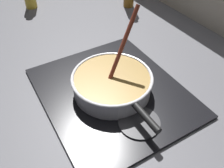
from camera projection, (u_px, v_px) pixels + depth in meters
The scene contains 5 objects.
ground at pixel (89, 117), 0.82m from camera, with size 2.40×1.60×0.04m, color #4C4C51.
hob_plate at pixel (112, 92), 0.88m from camera, with size 0.56×0.48×0.01m, color black.
burner_ring at pixel (112, 90), 0.87m from camera, with size 0.19×0.19×0.01m, color #592D0C.
spare_burner at pixel (139, 122), 0.76m from camera, with size 0.13×0.13×0.01m, color #262628.
cooking_pan at pixel (112, 83), 0.85m from camera, with size 0.40×0.29×0.29m.
Camera 1 is at (0.49, -0.20, 0.62)m, focal length 38.49 mm.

